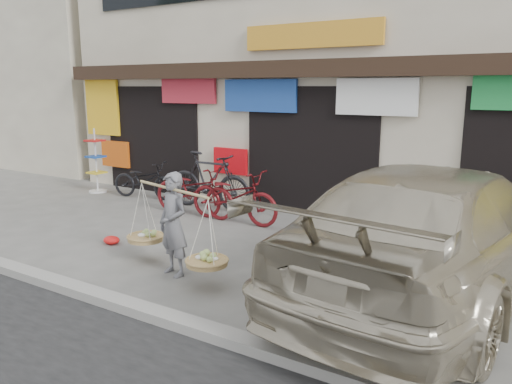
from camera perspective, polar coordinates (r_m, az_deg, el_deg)
The scene contains 12 objects.
ground at distance 8.00m, azimuth -5.11°, elevation -7.74°, with size 70.00×70.00×0.00m, color slate.
kerb at distance 6.61m, azimuth -15.82°, elevation -11.95°, with size 70.00×0.25×0.12m, color gray.
shophouse_block at distance 13.25m, azimuth 12.11°, elevation 14.97°, with size 14.00×6.32×7.00m.
neighbor_west at distance 22.26m, azimuth -22.86°, elevation 11.82°, with size 12.00×7.00×6.00m, color beige.
street_vendor at distance 7.27m, azimuth -9.41°, elevation -4.16°, with size 2.04×0.94×1.51m.
bike_0 at distance 12.49m, azimuth -12.65°, elevation 1.36°, with size 0.61×1.74×0.91m, color black.
bike_1 at distance 11.13m, azimuth -5.40°, elevation 1.30°, with size 0.61×2.14×1.29m, color black.
bike_2 at distance 10.01m, azimuth -2.55°, elevation -0.47°, with size 0.71×2.05×1.08m, color #5D0F13.
bike_3 at distance 10.61m, azimuth -7.10°, elevation 0.16°, with size 0.71×2.05×1.08m, color #5D0F13.
suv at distance 6.92m, azimuth 19.89°, elevation -4.10°, with size 3.05×6.15×1.72m.
display_rack at distance 13.53m, azimuth -17.78°, elevation 2.77°, with size 0.45×0.45×1.65m.
red_bag at distance 9.08m, azimuth -16.19°, elevation -5.30°, with size 0.31×0.25×0.14m, color red.
Camera 1 is at (4.57, -6.00, 2.68)m, focal length 35.00 mm.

